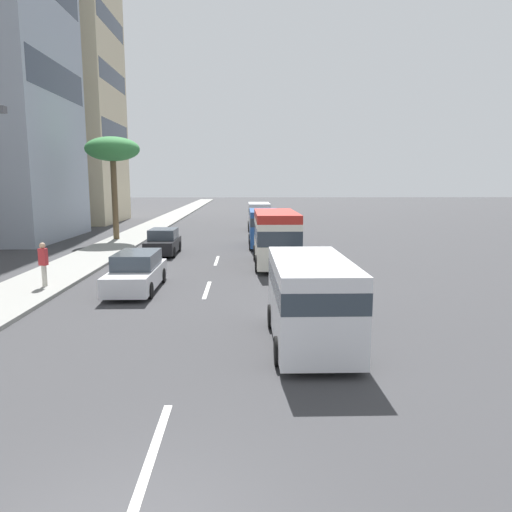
{
  "coord_description": "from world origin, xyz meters",
  "views": [
    {
      "loc": [
        -5.16,
        -1.52,
        4.46
      ],
      "look_at": [
        16.83,
        -2.11,
        1.0
      ],
      "focal_mm": 33.37,
      "sensor_mm": 36.0,
      "label": 1
    }
  ],
  "objects_px": {
    "van_third": "(310,296)",
    "van_fourth": "(259,215)",
    "car_second": "(137,272)",
    "pedestrian_near_lamp": "(43,262)",
    "car_fifth": "(163,242)",
    "minibus_sixth": "(276,236)",
    "van_lead": "(264,226)",
    "palm_tree": "(113,151)"
  },
  "relations": [
    {
      "from": "minibus_sixth",
      "to": "van_fourth",
      "type": "bearing_deg",
      "value": 0.81
    },
    {
      "from": "van_fourth",
      "to": "car_fifth",
      "type": "bearing_deg",
      "value": 156.25
    },
    {
      "from": "car_fifth",
      "to": "palm_tree",
      "type": "xyz_separation_m",
      "value": [
        6.82,
        4.67,
        5.95
      ]
    },
    {
      "from": "car_second",
      "to": "van_third",
      "type": "height_order",
      "value": "van_third"
    },
    {
      "from": "van_third",
      "to": "palm_tree",
      "type": "distance_m",
      "value": 26.65
    },
    {
      "from": "palm_tree",
      "to": "car_second",
      "type": "bearing_deg",
      "value": -162.64
    },
    {
      "from": "van_lead",
      "to": "car_fifth",
      "type": "xyz_separation_m",
      "value": [
        -3.27,
        6.41,
        -0.7
      ]
    },
    {
      "from": "van_lead",
      "to": "palm_tree",
      "type": "bearing_deg",
      "value": 72.25
    },
    {
      "from": "van_third",
      "to": "palm_tree",
      "type": "bearing_deg",
      "value": 26.03
    },
    {
      "from": "van_fourth",
      "to": "car_fifth",
      "type": "distance_m",
      "value": 15.94
    },
    {
      "from": "car_fifth",
      "to": "van_third",
      "type": "bearing_deg",
      "value": 22.18
    },
    {
      "from": "car_second",
      "to": "van_third",
      "type": "xyz_separation_m",
      "value": [
        -6.84,
        -6.26,
        0.62
      ]
    },
    {
      "from": "car_fifth",
      "to": "van_lead",
      "type": "bearing_deg",
      "value": 117.06
    },
    {
      "from": "car_second",
      "to": "minibus_sixth",
      "type": "distance_m",
      "value": 8.39
    },
    {
      "from": "van_third",
      "to": "van_fourth",
      "type": "bearing_deg",
      "value": 0.69
    },
    {
      "from": "van_third",
      "to": "car_second",
      "type": "bearing_deg",
      "value": 42.46
    },
    {
      "from": "van_fourth",
      "to": "car_fifth",
      "type": "height_order",
      "value": "van_fourth"
    },
    {
      "from": "car_second",
      "to": "van_lead",
      "type": "bearing_deg",
      "value": 155.77
    },
    {
      "from": "van_lead",
      "to": "car_fifth",
      "type": "bearing_deg",
      "value": 117.06
    },
    {
      "from": "van_fourth",
      "to": "car_second",
      "type": "bearing_deg",
      "value": 166.42
    },
    {
      "from": "car_second",
      "to": "van_fourth",
      "type": "bearing_deg",
      "value": 166.42
    },
    {
      "from": "pedestrian_near_lamp",
      "to": "palm_tree",
      "type": "height_order",
      "value": "palm_tree"
    },
    {
      "from": "minibus_sixth",
      "to": "palm_tree",
      "type": "relative_size",
      "value": 0.82
    },
    {
      "from": "pedestrian_near_lamp",
      "to": "palm_tree",
      "type": "relative_size",
      "value": 0.24
    },
    {
      "from": "car_second",
      "to": "van_fourth",
      "type": "relative_size",
      "value": 0.96
    },
    {
      "from": "minibus_sixth",
      "to": "pedestrian_near_lamp",
      "type": "relative_size",
      "value": 3.38
    },
    {
      "from": "van_lead",
      "to": "car_second",
      "type": "relative_size",
      "value": 1.11
    },
    {
      "from": "van_lead",
      "to": "minibus_sixth",
      "type": "distance_m",
      "value": 7.44
    },
    {
      "from": "van_fourth",
      "to": "pedestrian_near_lamp",
      "type": "bearing_deg",
      "value": 158.18
    },
    {
      "from": "van_fourth",
      "to": "pedestrian_near_lamp",
      "type": "xyz_separation_m",
      "value": [
        -24.28,
        9.72,
        -0.25
      ]
    },
    {
      "from": "palm_tree",
      "to": "minibus_sixth",
      "type": "bearing_deg",
      "value": -134.05
    },
    {
      "from": "car_second",
      "to": "pedestrian_near_lamp",
      "type": "bearing_deg",
      "value": -91.49
    },
    {
      "from": "minibus_sixth",
      "to": "palm_tree",
      "type": "xyz_separation_m",
      "value": [
        10.98,
        11.35,
        5.1
      ]
    },
    {
      "from": "van_lead",
      "to": "minibus_sixth",
      "type": "height_order",
      "value": "minibus_sixth"
    },
    {
      "from": "car_second",
      "to": "car_fifth",
      "type": "height_order",
      "value": "car_fifth"
    },
    {
      "from": "car_second",
      "to": "palm_tree",
      "type": "height_order",
      "value": "palm_tree"
    },
    {
      "from": "minibus_sixth",
      "to": "car_second",
      "type": "bearing_deg",
      "value": 132.52
    },
    {
      "from": "van_fourth",
      "to": "minibus_sixth",
      "type": "bearing_deg",
      "value": -179.19
    },
    {
      "from": "car_fifth",
      "to": "minibus_sixth",
      "type": "xyz_separation_m",
      "value": [
        -4.16,
        -6.68,
        0.84
      ]
    },
    {
      "from": "van_lead",
      "to": "van_third",
      "type": "bearing_deg",
      "value": -178.91
    },
    {
      "from": "van_third",
      "to": "van_lead",
      "type": "bearing_deg",
      "value": 1.09
    },
    {
      "from": "minibus_sixth",
      "to": "pedestrian_near_lamp",
      "type": "distance_m",
      "value": 11.43
    }
  ]
}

